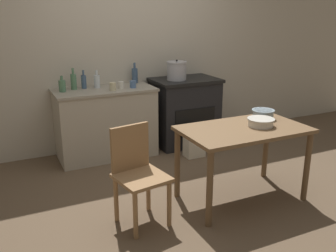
# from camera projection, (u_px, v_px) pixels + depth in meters

# --- Properties ---
(ground_plane) EXTENTS (14.00, 14.00, 0.00)m
(ground_plane) POSITION_uv_depth(u_px,v_px,m) (186.00, 188.00, 3.89)
(ground_plane) COLOR brown
(wall_back) EXTENTS (8.00, 0.07, 2.55)m
(wall_back) POSITION_uv_depth(u_px,v_px,m) (130.00, 50.00, 4.87)
(wall_back) COLOR beige
(wall_back) RESTS_ON ground_plane
(counter_cabinet) EXTENTS (1.21, 0.61, 0.86)m
(counter_cabinet) POSITION_uv_depth(u_px,v_px,m) (106.00, 123.00, 4.65)
(counter_cabinet) COLOR #B2A893
(counter_cabinet) RESTS_ON ground_plane
(stove) EXTENTS (0.86, 0.63, 0.90)m
(stove) POSITION_uv_depth(u_px,v_px,m) (185.00, 111.00, 5.10)
(stove) COLOR black
(stove) RESTS_ON ground_plane
(work_table) EXTENTS (1.18, 0.69, 0.73)m
(work_table) POSITION_uv_depth(u_px,v_px,m) (243.00, 138.00, 3.51)
(work_table) COLOR brown
(work_table) RESTS_ON ground_plane
(chair) EXTENTS (0.46, 0.46, 0.85)m
(chair) POSITION_uv_depth(u_px,v_px,m) (138.00, 172.00, 3.18)
(chair) COLOR #997047
(chair) RESTS_ON ground_plane
(flour_sack) EXTENTS (0.24, 0.17, 0.36)m
(flour_sack) POSITION_uv_depth(u_px,v_px,m) (194.00, 143.00, 4.69)
(flour_sack) COLOR beige
(flour_sack) RESTS_ON ground_plane
(stock_pot) EXTENTS (0.26, 0.26, 0.26)m
(stock_pot) POSITION_uv_depth(u_px,v_px,m) (177.00, 71.00, 4.84)
(stock_pot) COLOR #A8A8AD
(stock_pot) RESTS_ON stove
(mixing_bowl_large) EXTENTS (0.23, 0.23, 0.09)m
(mixing_bowl_large) POSITION_uv_depth(u_px,v_px,m) (263.00, 114.00, 3.75)
(mixing_bowl_large) COLOR #93A8B2
(mixing_bowl_large) RESTS_ON work_table
(mixing_bowl_small) EXTENTS (0.25, 0.25, 0.07)m
(mixing_bowl_small) POSITION_uv_depth(u_px,v_px,m) (261.00, 122.00, 3.52)
(mixing_bowl_small) COLOR silver
(mixing_bowl_small) RESTS_ON work_table
(bottle_far_left) EXTENTS (0.07, 0.07, 0.26)m
(bottle_far_left) POSITION_uv_depth(u_px,v_px,m) (74.00, 81.00, 4.45)
(bottle_far_left) COLOR #517F5B
(bottle_far_left) RESTS_ON counter_cabinet
(bottle_left) EXTENTS (0.08, 0.08, 0.19)m
(bottle_left) POSITION_uv_depth(u_px,v_px,m) (62.00, 86.00, 4.34)
(bottle_left) COLOR #517F5B
(bottle_left) RESTS_ON counter_cabinet
(bottle_mid_left) EXTENTS (0.06, 0.06, 0.22)m
(bottle_mid_left) POSITION_uv_depth(u_px,v_px,m) (84.00, 81.00, 4.51)
(bottle_mid_left) COLOR #3D5675
(bottle_mid_left) RESTS_ON counter_cabinet
(bottle_center_left) EXTENTS (0.07, 0.07, 0.22)m
(bottle_center_left) POSITION_uv_depth(u_px,v_px,m) (97.00, 81.00, 4.55)
(bottle_center_left) COLOR silver
(bottle_center_left) RESTS_ON counter_cabinet
(bottle_center) EXTENTS (0.08, 0.08, 0.26)m
(bottle_center) POSITION_uv_depth(u_px,v_px,m) (135.00, 75.00, 4.86)
(bottle_center) COLOR #3D5675
(bottle_center) RESTS_ON counter_cabinet
(cup_center_right) EXTENTS (0.08, 0.08, 0.09)m
(cup_center_right) POSITION_uv_depth(u_px,v_px,m) (133.00, 84.00, 4.56)
(cup_center_right) COLOR #4C6B99
(cup_center_right) RESTS_ON counter_cabinet
(cup_mid_right) EXTENTS (0.07, 0.07, 0.08)m
(cup_mid_right) POSITION_uv_depth(u_px,v_px,m) (121.00, 85.00, 4.55)
(cup_mid_right) COLOR silver
(cup_mid_right) RESTS_ON counter_cabinet
(cup_right) EXTENTS (0.08, 0.08, 0.10)m
(cup_right) POSITION_uv_depth(u_px,v_px,m) (113.00, 87.00, 4.40)
(cup_right) COLOR beige
(cup_right) RESTS_ON counter_cabinet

